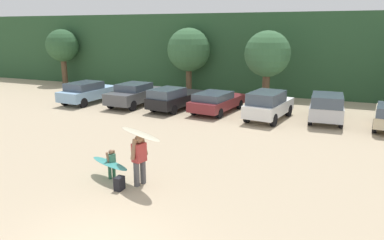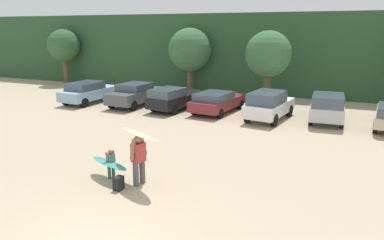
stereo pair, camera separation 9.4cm
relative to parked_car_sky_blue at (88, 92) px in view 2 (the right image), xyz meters
The scene contains 15 objects.
hillside_ridge 17.98m from the parked_car_sky_blue, 50.05° to the left, with size 108.00×12.00×6.31m, color #284C2D.
tree_center 10.45m from the parked_car_sky_blue, 139.97° to the left, with size 2.95×2.95×5.07m.
tree_center_left 8.73m from the parked_car_sky_blue, 53.72° to the left, with size 3.45×3.45×5.20m.
tree_center_right 12.76m from the parked_car_sky_blue, 20.71° to the left, with size 3.11×3.11×5.02m.
parked_car_sky_blue is the anchor object (origin of this frame).
parked_car_dark_gray 3.56m from the parked_car_sky_blue, ahead, with size 2.12×4.47×1.53m.
parked_car_black 6.60m from the parked_car_sky_blue, ahead, with size 2.39×4.86×1.49m.
parked_car_maroon 9.40m from the parked_car_sky_blue, ahead, with size 2.50×4.75×1.32m.
parked_car_white 12.73m from the parked_car_sky_blue, ahead, with size 2.31×4.27×1.69m.
parked_car_silver 15.87m from the parked_car_sky_blue, ahead, with size 1.91×4.27×1.67m.
person_adult 14.95m from the parked_car_sky_blue, 45.27° to the right, with size 0.42×0.76×1.73m.
person_child 14.07m from the parked_car_sky_blue, 48.46° to the right, with size 0.25×0.43×1.05m.
surfboard_cream 14.95m from the parked_car_sky_blue, 45.02° to the right, with size 2.23×1.59×0.20m.
surfboard_teal 14.17m from the parked_car_sky_blue, 48.73° to the right, with size 1.98×1.22×0.15m.
backpack_dropped 15.14m from the parked_car_sky_blue, 48.03° to the right, with size 0.24×0.34×0.45m.
Camera 2 is at (5.15, -6.01, 5.13)m, focal length 33.92 mm.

